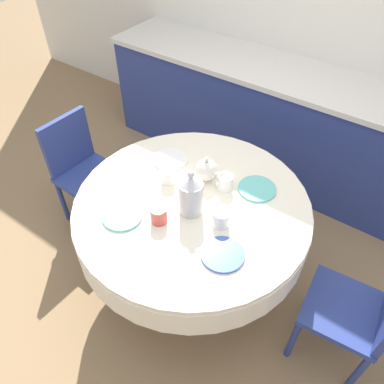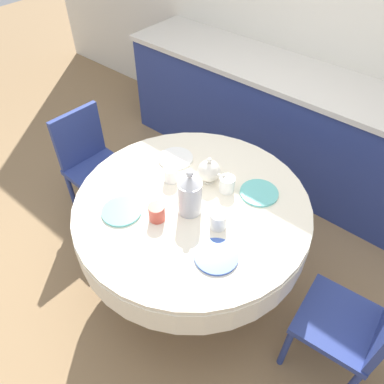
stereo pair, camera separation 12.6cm
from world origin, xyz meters
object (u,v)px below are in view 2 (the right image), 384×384
Objects in this scene: chair_left at (357,324)px; coffee_carafe at (190,195)px; teapot at (209,171)px; chair_right at (92,161)px.

coffee_carafe is at bearing 93.31° from chair_left.
chair_left is 1.05m from coffee_carafe.
chair_left is 1.10m from teapot.
chair_right is 2.98× the size of coffee_carafe.
coffee_carafe is 1.58× the size of teapot.
chair_left is 2.98× the size of coffee_carafe.
chair_right is at bearing 86.29° from chair_left.
coffee_carafe is (1.03, -0.10, 0.39)m from chair_right.
teapot is at bearing 105.24° from coffee_carafe.
chair_right is 1.04m from teapot.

